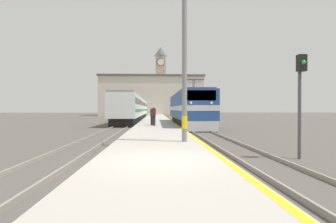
% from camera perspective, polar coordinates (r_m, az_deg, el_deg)
% --- Properties ---
extents(ground_plane, '(200.00, 200.00, 0.00)m').
position_cam_1_polar(ground_plane, '(37.84, -2.58, -2.25)').
color(ground_plane, '#514C47').
extents(platform, '(4.09, 140.00, 0.33)m').
position_cam_1_polar(platform, '(32.84, -2.54, -2.39)').
color(platform, '#ADA89E').
rests_on(platform, ground).
extents(rail_track_near, '(2.83, 140.00, 0.16)m').
position_cam_1_polar(rail_track_near, '(33.03, 3.38, -2.60)').
color(rail_track_near, '#514C47').
rests_on(rail_track_near, ground).
extents(rail_track_far, '(2.83, 140.00, 0.16)m').
position_cam_1_polar(rail_track_far, '(33.02, -8.70, -2.61)').
color(rail_track_far, '#514C47').
rests_on(rail_track_far, ground).
extents(locomotive_train, '(2.92, 16.44, 4.60)m').
position_cam_1_polar(locomotive_train, '(28.39, 4.39, 0.57)').
color(locomotive_train, black).
rests_on(locomotive_train, ground).
extents(passenger_train, '(2.92, 36.42, 3.67)m').
position_cam_1_polar(passenger_train, '(43.63, -7.26, 0.73)').
color(passenger_train, black).
rests_on(passenger_train, ground).
extents(catenary_mast, '(2.49, 0.26, 8.25)m').
position_cam_1_polar(catenary_mast, '(12.47, 4.05, 12.71)').
color(catenary_mast, gray).
rests_on(catenary_mast, platform).
extents(person_on_platform, '(0.34, 0.34, 1.74)m').
position_cam_1_polar(person_on_platform, '(24.73, -3.53, -0.84)').
color(person_on_platform, '#23232D').
rests_on(person_on_platform, platform).
extents(second_waiting_passenger, '(0.34, 0.34, 1.81)m').
position_cam_1_polar(second_waiting_passenger, '(23.98, -3.06, -0.78)').
color(second_waiting_passenger, '#23232D').
rests_on(second_waiting_passenger, platform).
extents(clock_tower, '(4.12, 4.12, 22.55)m').
position_cam_1_polar(clock_tower, '(88.09, -1.62, 7.13)').
color(clock_tower, tan).
rests_on(clock_tower, ground).
extents(station_building, '(30.47, 10.10, 11.68)m').
position_cam_1_polar(station_building, '(78.57, -3.57, 3.46)').
color(station_building, beige).
rests_on(station_building, ground).
extents(signal_post, '(0.30, 0.39, 3.80)m').
position_cam_1_polar(signal_post, '(10.70, 26.91, 4.38)').
color(signal_post, '#4C4C51').
rests_on(signal_post, ground).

